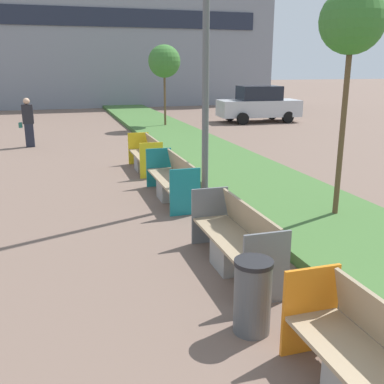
# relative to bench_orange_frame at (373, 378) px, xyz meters

# --- Properties ---
(planter_grass_strip) EXTENTS (2.80, 120.00, 0.18)m
(planter_grass_strip) POSITION_rel_bench_orange_frame_xyz_m (2.26, 8.73, -0.27)
(planter_grass_strip) COLOR #426B33
(planter_grass_strip) RESTS_ON ground
(building_backdrop) EXTENTS (21.51, 5.33, 10.91)m
(building_backdrop) POSITION_rel_bench_orange_frame_xyz_m (3.06, 32.42, 5.09)
(building_backdrop) COLOR gray
(building_backdrop) RESTS_ON ground
(bench_orange_frame) EXTENTS (0.65, 1.92, 0.94)m
(bench_orange_frame) POSITION_rel_bench_orange_frame_xyz_m (0.00, 0.00, 0.00)
(bench_orange_frame) COLOR gray
(bench_orange_frame) RESTS_ON ground
(bench_grey_frame) EXTENTS (0.65, 2.16, 0.94)m
(bench_grey_frame) POSITION_rel_bench_orange_frame_xyz_m (0.00, 3.01, 0.01)
(bench_grey_frame) COLOR gray
(bench_grey_frame) RESTS_ON ground
(bench_teal_frame) EXTENTS (0.65, 2.37, 0.94)m
(bench_teal_frame) POSITION_rel_bench_orange_frame_xyz_m (0.01, 6.72, 0.01)
(bench_teal_frame) COLOR gray
(bench_teal_frame) RESTS_ON ground
(bench_yellow_frame) EXTENTS (0.65, 1.93, 0.94)m
(bench_yellow_frame) POSITION_rel_bench_orange_frame_xyz_m (0.00, 9.71, 0.00)
(bench_yellow_frame) COLOR gray
(bench_yellow_frame) RESTS_ON ground
(litter_bin) EXTENTS (0.43, 0.43, 0.85)m
(litter_bin) POSITION_rel_bench_orange_frame_xyz_m (-0.44, 1.44, 0.07)
(litter_bin) COLOR #4C4F51
(litter_bin) RESTS_ON ground
(sapling_tree_near) EXTENTS (1.11, 1.11, 4.14)m
(sapling_tree_near) POSITION_rel_bench_orange_frame_xyz_m (2.56, 4.34, 3.18)
(sapling_tree_near) COLOR brown
(sapling_tree_near) RESTS_ON ground
(sapling_tree_far) EXTENTS (1.46, 1.46, 3.80)m
(sapling_tree_far) POSITION_rel_bench_orange_frame_xyz_m (2.56, 18.04, 2.69)
(sapling_tree_far) COLOR brown
(sapling_tree_far) RESTS_ON ground
(pedestrian_walking) EXTENTS (0.53, 0.24, 1.76)m
(pedestrian_walking) POSITION_rel_bench_orange_frame_xyz_m (-3.32, 14.70, 0.54)
(pedestrian_walking) COLOR #232633
(pedestrian_walking) RESTS_ON ground
(parked_car_distant) EXTENTS (4.33, 2.09, 1.86)m
(parked_car_distant) POSITION_rel_bench_orange_frame_xyz_m (7.90, 19.27, 0.55)
(parked_car_distant) COLOR #B7BABF
(parked_car_distant) RESTS_ON ground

